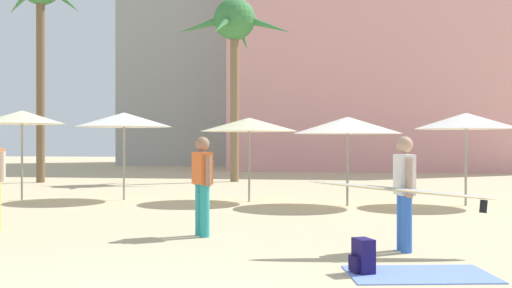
# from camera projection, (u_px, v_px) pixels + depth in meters

# --- Properties ---
(hotel_pink) EXTENTS (17.00, 11.21, 13.07)m
(hotel_pink) POSITION_uv_depth(u_px,v_px,m) (383.00, 60.00, 38.14)
(hotel_pink) COLOR pink
(hotel_pink) RESTS_ON ground
(palm_tree_far_left) EXTENTS (4.60, 4.38, 7.32)m
(palm_tree_far_left) POSITION_uv_depth(u_px,v_px,m) (234.00, 30.00, 25.13)
(palm_tree_far_left) COLOR brown
(palm_tree_far_left) RESTS_ON ground
(cafe_umbrella_0) EXTENTS (2.50, 2.50, 2.30)m
(cafe_umbrella_0) POSITION_uv_depth(u_px,v_px,m) (466.00, 121.00, 15.61)
(cafe_umbrella_0) COLOR gray
(cafe_umbrella_0) RESTS_ON ground
(cafe_umbrella_1) EXTENTS (2.60, 2.60, 2.22)m
(cafe_umbrella_1) POSITION_uv_depth(u_px,v_px,m) (249.00, 125.00, 16.67)
(cafe_umbrella_1) COLOR gray
(cafe_umbrella_1) RESTS_ON ground
(cafe_umbrella_2) EXTENTS (2.61, 2.61, 2.38)m
(cafe_umbrella_2) POSITION_uv_depth(u_px,v_px,m) (124.00, 120.00, 17.18)
(cafe_umbrella_2) COLOR gray
(cafe_umbrella_2) RESTS_ON ground
(cafe_umbrella_3) EXTENTS (2.30, 2.30, 2.44)m
(cafe_umbrella_3) POSITION_uv_depth(u_px,v_px,m) (22.00, 117.00, 17.12)
(cafe_umbrella_3) COLOR gray
(cafe_umbrella_3) RESTS_ON ground
(cafe_umbrella_5) EXTENTS (2.69, 2.69, 2.20)m
(cafe_umbrella_5) POSITION_uv_depth(u_px,v_px,m) (347.00, 125.00, 15.55)
(cafe_umbrella_5) COLOR gray
(cafe_umbrella_5) RESTS_ON ground
(beach_towel) EXTENTS (1.86, 1.37, 0.01)m
(beach_towel) POSITION_uv_depth(u_px,v_px,m) (420.00, 274.00, 7.47)
(beach_towel) COLOR #6684E0
(beach_towel) RESTS_ON ground
(backpack) EXTENTS (0.33, 0.35, 0.42)m
(backpack) POSITION_uv_depth(u_px,v_px,m) (363.00, 257.00, 7.54)
(backpack) COLOR #1A134D
(backpack) RESTS_ON ground
(person_near_left) EXTENTS (2.72, 0.93, 1.66)m
(person_near_left) POSITION_uv_depth(u_px,v_px,m) (405.00, 189.00, 8.96)
(person_near_left) COLOR blue
(person_near_left) RESTS_ON ground
(person_mid_right) EXTENTS (0.44, 0.54, 1.66)m
(person_mid_right) POSITION_uv_depth(u_px,v_px,m) (202.00, 182.00, 10.53)
(person_mid_right) COLOR teal
(person_mid_right) RESTS_ON ground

